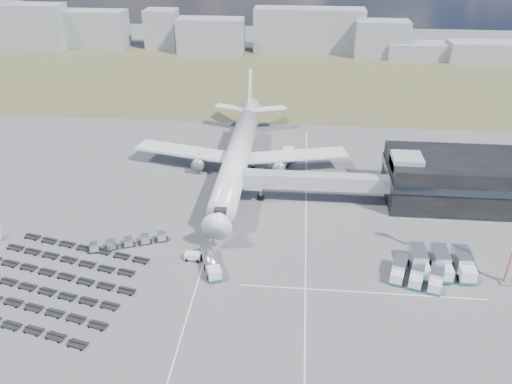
{
  "coord_description": "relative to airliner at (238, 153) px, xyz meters",
  "views": [
    {
      "loc": [
        13.75,
        -72.25,
        53.92
      ],
      "look_at": [
        5.57,
        16.64,
        4.0
      ],
      "focal_mm": 35.0,
      "sensor_mm": 36.0,
      "label": 1
    }
  ],
  "objects": [
    {
      "name": "skyline",
      "position": [
        -22.93,
        119.16,
        3.29
      ],
      "size": [
        314.63,
        25.33,
        21.44
      ],
      "color": "gray",
      "rests_on": "ground"
    },
    {
      "name": "terminal",
      "position": [
        47.77,
        -8.41,
        -0.04
      ],
      "size": [
        30.4,
        16.4,
        11.0
      ],
      "color": "black",
      "rests_on": "ground"
    },
    {
      "name": "airliner",
      "position": [
        0.0,
        0.0,
        0.0
      ],
      "size": [
        51.59,
        64.53,
        17.62
      ],
      "color": "silver",
      "rests_on": "ground"
    },
    {
      "name": "catering_truck",
      "position": [
        10.9,
        7.09,
        -3.8
      ],
      "size": [
        4.15,
        6.79,
        2.91
      ],
      "rotation": [
        0.0,
        0.0,
        -0.26
      ],
      "color": "silver",
      "rests_on": "ground"
    },
    {
      "name": "fuel_tanker",
      "position": [
        -0.48,
        -36.32,
        -3.86
      ],
      "size": [
        5.27,
        9.07,
        2.86
      ],
      "rotation": [
        0.0,
        0.0,
        0.37
      ],
      "color": "silver",
      "rests_on": "ground"
    },
    {
      "name": "baggage_dollies",
      "position": [
        -27.36,
        -42.99,
        -4.94
      ],
      "size": [
        33.24,
        27.72,
        0.7
      ],
      "rotation": [
        0.0,
        0.0,
        -0.23
      ],
      "color": "black",
      "rests_on": "ground"
    },
    {
      "name": "lane_markings",
      "position": [
        9.77,
        -29.38,
        -5.29
      ],
      "size": [
        47.12,
        110.0,
        0.01
      ],
      "color": "silver",
      "rests_on": "ground"
    },
    {
      "name": "uld_row",
      "position": [
        -16.72,
        -31.28,
        -4.33
      ],
      "size": [
        14.23,
        6.81,
        1.61
      ],
      "rotation": [
        0.0,
        0.0,
        0.38
      ],
      "color": "black",
      "rests_on": "ground"
    },
    {
      "name": "service_trucks_far",
      "position": [
        39.03,
        -33.51,
        -3.62
      ],
      "size": [
        10.18,
        7.71,
        3.09
      ],
      "rotation": [
        0.0,
        0.0,
        -0.0
      ],
      "color": "silver",
      "rests_on": "ground"
    },
    {
      "name": "jet_bridge",
      "position": [
        15.9,
        -11.95,
        -0.24
      ],
      "size": [
        30.3,
        3.8,
        7.05
      ],
      "color": "#939399",
      "rests_on": "ground"
    },
    {
      "name": "ground",
      "position": [
        0.0,
        -32.38,
        -5.29
      ],
      "size": [
        420.0,
        420.0,
        0.0
      ],
      "primitive_type": "plane",
      "color": "#565659",
      "rests_on": "ground"
    },
    {
      "name": "grass_strip",
      "position": [
        0.0,
        77.62,
        -5.29
      ],
      "size": [
        420.0,
        90.0,
        0.01
      ],
      "primitive_type": "cube",
      "color": "#4B492D",
      "rests_on": "ground"
    },
    {
      "name": "service_trucks_near",
      "position": [
        34.53,
        -36.48,
        -3.94
      ],
      "size": [
        9.65,
        8.33,
        2.49
      ],
      "rotation": [
        0.0,
        0.0,
        -0.3
      ],
      "color": "silver",
      "rests_on": "ground"
    },
    {
      "name": "pushback_tug",
      "position": [
        -4.0,
        -34.2,
        -4.62
      ],
      "size": [
        2.96,
        1.78,
        1.34
      ],
      "primitive_type": "cube",
      "rotation": [
        0.0,
        0.0,
        -0.06
      ],
      "color": "silver",
      "rests_on": "ground"
    }
  ]
}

